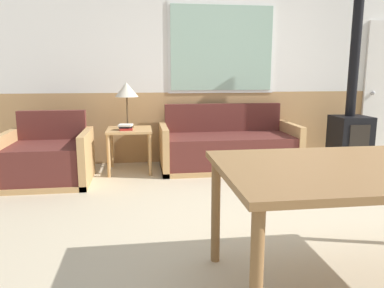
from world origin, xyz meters
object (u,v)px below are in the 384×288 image
at_px(armchair, 48,161).
at_px(table_lamp, 127,91).
at_px(couch, 228,149).
at_px(wood_stove, 351,122).
at_px(dining_table, 372,177).
at_px(side_table, 130,136).

distance_m(armchair, table_lamp, 1.28).
xyz_separation_m(couch, wood_stove, (1.68, -0.06, 0.34)).
distance_m(table_lamp, dining_table, 3.33).
bearing_deg(wood_stove, side_table, 178.55).
height_order(couch, side_table, couch).
bearing_deg(dining_table, table_lamp, 115.85).
xyz_separation_m(side_table, wood_stove, (2.96, -0.07, 0.14)).
xyz_separation_m(couch, table_lamp, (-1.31, 0.11, 0.76)).
bearing_deg(couch, table_lamp, 175.19).
height_order(couch, armchair, couch).
relative_size(table_lamp, dining_table, 0.34).
bearing_deg(dining_table, couch, 92.76).
bearing_deg(dining_table, armchair, 133.30).
relative_size(armchair, table_lamp, 1.65).
relative_size(side_table, table_lamp, 0.96).
height_order(table_lamp, dining_table, table_lamp).
distance_m(side_table, dining_table, 3.22).
bearing_deg(armchair, table_lamp, 13.98).
bearing_deg(couch, wood_stove, -2.14).
distance_m(couch, wood_stove, 1.72).
height_order(side_table, wood_stove, wood_stove).
distance_m(table_lamp, wood_stove, 3.02).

